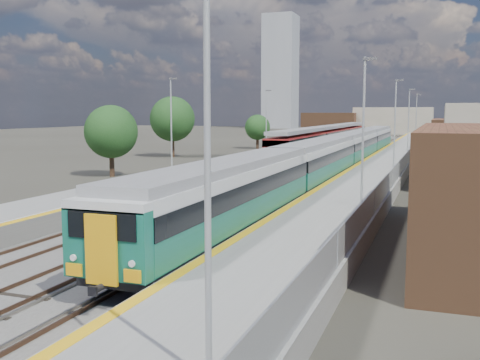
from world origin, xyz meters
The scene contains 11 objects.
ground centered at (0.00, 50.00, 0.00)m, with size 320.00×320.00×0.00m, color #47443A.
ballast_bed centered at (-2.25, 52.50, 0.03)m, with size 10.50×155.00×0.06m, color #565451.
tracks centered at (-1.65, 54.18, 0.11)m, with size 8.96×160.00×0.17m.
platform_right centered at (5.28, 52.49, 0.54)m, with size 4.70×155.00×8.52m.
platform_left centered at (-9.05, 52.49, 0.52)m, with size 4.30×155.00×8.52m.
buildings centered at (-18.12, 138.60, 10.70)m, with size 72.00×185.50×40.00m.
green_train centered at (1.50, 44.85, 2.14)m, with size 2.76×76.90×3.04m.
red_train centered at (-5.50, 77.27, 2.16)m, with size 2.89×58.58×3.65m.
tree_a centered at (-17.47, 36.55, 4.04)m, with size 4.74×4.74×6.42m.
tree_b centered at (-22.21, 58.19, 4.90)m, with size 5.74×5.74×7.79m.
tree_c centered at (-17.09, 77.71, 3.39)m, with size 3.98×3.98×5.39m.
Camera 1 is at (10.34, -6.76, 5.79)m, focal length 42.00 mm.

